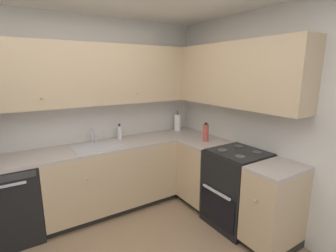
{
  "coord_description": "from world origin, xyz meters",
  "views": [
    {
      "loc": [
        -0.61,
        -1.58,
        1.86
      ],
      "look_at": [
        0.99,
        0.93,
        1.2
      ],
      "focal_mm": 26.77,
      "sensor_mm": 36.0,
      "label": 1
    }
  ],
  "objects_px": {
    "paper_towel_roll": "(177,122)",
    "oil_bottle": "(206,133)",
    "dishwasher": "(9,202)",
    "oven_range": "(237,188)",
    "soap_bottle": "(120,132)"
  },
  "relations": [
    {
      "from": "paper_towel_roll",
      "to": "oil_bottle",
      "type": "bearing_deg",
      "value": -92.57
    },
    {
      "from": "oven_range",
      "to": "oil_bottle",
      "type": "distance_m",
      "value": 0.81
    },
    {
      "from": "dishwasher",
      "to": "oven_range",
      "type": "relative_size",
      "value": 0.83
    },
    {
      "from": "paper_towel_roll",
      "to": "oil_bottle",
      "type": "xyz_separation_m",
      "value": [
        -0.03,
        -0.72,
        -0.01
      ]
    },
    {
      "from": "oven_range",
      "to": "paper_towel_roll",
      "type": "bearing_deg",
      "value": 89.41
    },
    {
      "from": "oven_range",
      "to": "oil_bottle",
      "type": "relative_size",
      "value": 4.19
    },
    {
      "from": "oven_range",
      "to": "oil_bottle",
      "type": "height_order",
      "value": "oil_bottle"
    },
    {
      "from": "paper_towel_roll",
      "to": "oil_bottle",
      "type": "height_order",
      "value": "paper_towel_roll"
    },
    {
      "from": "paper_towel_roll",
      "to": "soap_bottle",
      "type": "bearing_deg",
      "value": 178.82
    },
    {
      "from": "oil_bottle",
      "to": "paper_towel_roll",
      "type": "bearing_deg",
      "value": 87.43
    },
    {
      "from": "soap_bottle",
      "to": "paper_towel_roll",
      "type": "distance_m",
      "value": 0.97
    },
    {
      "from": "oven_range",
      "to": "soap_bottle",
      "type": "distance_m",
      "value": 1.72
    },
    {
      "from": "dishwasher",
      "to": "oven_range",
      "type": "distance_m",
      "value": 2.61
    },
    {
      "from": "paper_towel_roll",
      "to": "oil_bottle",
      "type": "relative_size",
      "value": 1.27
    },
    {
      "from": "dishwasher",
      "to": "paper_towel_roll",
      "type": "relative_size",
      "value": 2.73
    }
  ]
}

